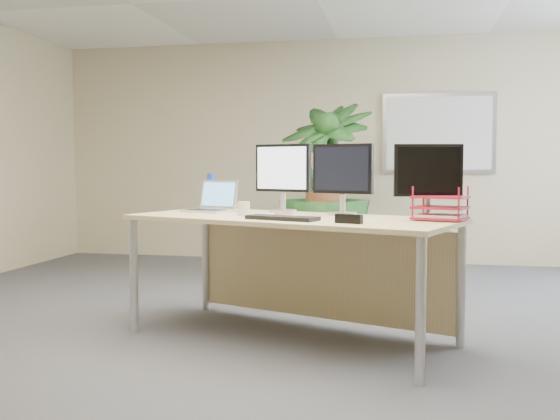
% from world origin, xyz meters
% --- Properties ---
extents(floor, '(8.00, 8.00, 0.00)m').
position_xyz_m(floor, '(0.00, 0.00, 0.00)').
color(floor, '#414045').
rests_on(floor, ground).
extents(back_wall, '(7.00, 0.04, 2.70)m').
position_xyz_m(back_wall, '(0.00, 4.00, 1.35)').
color(back_wall, '#C7B98C').
rests_on(back_wall, floor).
extents(whiteboard, '(1.30, 0.04, 0.95)m').
position_xyz_m(whiteboard, '(1.20, 3.97, 1.55)').
color(whiteboard, '#AFAFB4').
rests_on(whiteboard, back_wall).
extents(desk, '(2.34, 1.58, 0.83)m').
position_xyz_m(desk, '(0.11, 0.54, 0.65)').
color(desk, '#D4B77D').
rests_on(desk, floor).
extents(floor_plant, '(1.10, 1.10, 1.50)m').
position_xyz_m(floor_plant, '(0.02, 2.68, 0.75)').
color(floor_plant, '#123314').
rests_on(floor_plant, floor).
extents(monitor_left, '(0.43, 0.20, 0.49)m').
position_xyz_m(monitor_left, '(-0.05, 0.79, 1.11)').
color(monitor_left, '#B8B9BD').
rests_on(monitor_left, desk).
extents(monitor_right, '(0.42, 0.20, 0.49)m').
position_xyz_m(monitor_right, '(0.40, 0.60, 1.11)').
color(monitor_right, '#B8B9BD').
rests_on(monitor_right, desk).
extents(monitor_dark, '(0.42, 0.19, 0.47)m').
position_xyz_m(monitor_dark, '(0.96, 0.37, 1.10)').
color(monitor_dark, '#B8B9BD').
rests_on(monitor_dark, desk).
extents(laptop, '(0.40, 0.38, 0.23)m').
position_xyz_m(laptop, '(-0.58, 0.76, 0.89)').
color(laptop, silver).
rests_on(laptop, desk).
extents(keyboard, '(0.49, 0.30, 0.03)m').
position_xyz_m(keyboard, '(0.07, 0.17, 0.84)').
color(keyboard, black).
rests_on(keyboard, desk).
extents(coffee_mug, '(0.12, 0.08, 0.09)m').
position_xyz_m(coffee_mug, '(-0.26, 0.46, 0.88)').
color(coffee_mug, silver).
rests_on(coffee_mug, desk).
extents(spiral_notebook, '(0.34, 0.32, 0.01)m').
position_xyz_m(spiral_notebook, '(-0.01, 0.41, 0.83)').
color(spiral_notebook, white).
rests_on(spiral_notebook, desk).
extents(orange_pen, '(0.13, 0.02, 0.01)m').
position_xyz_m(orange_pen, '(0.02, 0.42, 0.85)').
color(orange_pen, orange).
rests_on(orange_pen, spiral_notebook).
extents(yellow_highlighter, '(0.12, 0.05, 0.02)m').
position_xyz_m(yellow_highlighter, '(0.24, 0.27, 0.84)').
color(yellow_highlighter, yellow).
rests_on(yellow_highlighter, desk).
extents(water_bottle, '(0.07, 0.07, 0.28)m').
position_xyz_m(water_bottle, '(-0.67, 1.04, 0.96)').
color(water_bottle, silver).
rests_on(water_bottle, desk).
extents(letter_tray, '(0.37, 0.33, 0.15)m').
position_xyz_m(letter_tray, '(1.03, 0.32, 0.89)').
color(letter_tray, '#A51429').
rests_on(letter_tray, desk).
extents(stapler, '(0.17, 0.10, 0.05)m').
position_xyz_m(stapler, '(0.49, 0.00, 0.86)').
color(stapler, black).
rests_on(stapler, desk).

